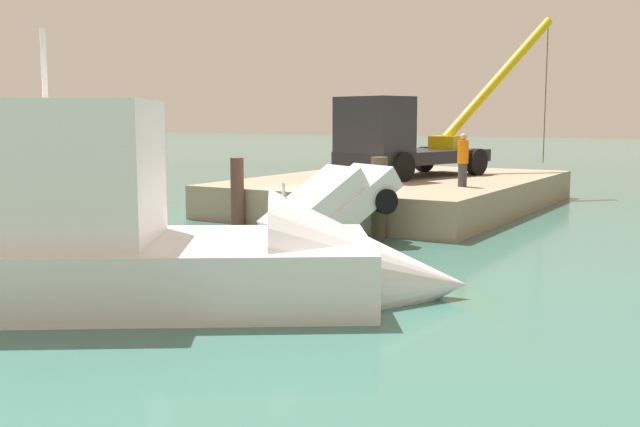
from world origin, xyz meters
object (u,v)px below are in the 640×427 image
(crane_truck, at_px, (403,138))
(salvaged_car, at_px, (316,220))
(moored_yacht, at_px, (175,265))
(dock_worker, at_px, (463,160))

(crane_truck, xyz_separation_m, salvaged_car, (8.72, 1.57, -1.84))
(crane_truck, height_order, moored_yacht, crane_truck)
(crane_truck, distance_m, salvaged_car, 9.05)
(crane_truck, relative_size, salvaged_car, 2.34)
(dock_worker, relative_size, salvaged_car, 0.37)
(crane_truck, height_order, dock_worker, crane_truck)
(dock_worker, height_order, moored_yacht, moored_yacht)
(dock_worker, distance_m, salvaged_car, 6.65)
(salvaged_car, bearing_deg, dock_worker, 166.18)
(moored_yacht, bearing_deg, crane_truck, -170.89)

